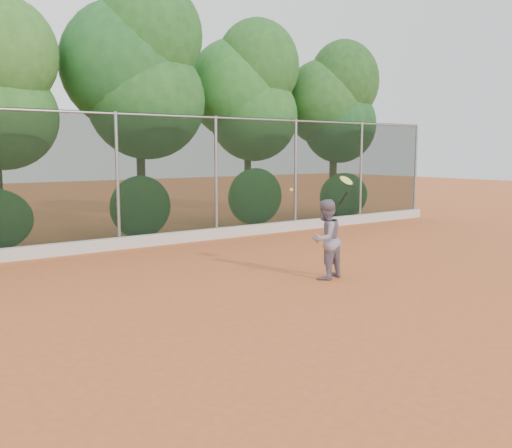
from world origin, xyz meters
TOP-DOWN VIEW (x-y plane):
  - ground at (0.00, 0.00)m, footprint 80.00×80.00m
  - concrete_curb at (0.00, 6.82)m, footprint 24.00×0.20m
  - tennis_player at (1.83, 1.18)m, footprint 0.88×0.76m
  - chainlink_fence at (-0.00, 7.00)m, footprint 24.09×0.09m
  - foliage_backdrop at (-0.55, 8.98)m, footprint 23.70×3.63m
  - tennis_racket at (2.22, 1.03)m, footprint 0.33×0.32m
  - tennis_ball_in_flight at (0.94, 1.16)m, footprint 0.07×0.07m

SIDE VIEW (x-z plane):
  - ground at x=0.00m, z-range 0.00..0.00m
  - concrete_curb at x=0.00m, z-range 0.00..0.30m
  - tennis_player at x=1.83m, z-range 0.00..1.57m
  - tennis_ball_in_flight at x=0.94m, z-range 1.77..1.83m
  - chainlink_fence at x=0.00m, z-range 0.11..3.61m
  - tennis_racket at x=2.22m, z-range 1.60..2.20m
  - foliage_backdrop at x=-0.55m, z-range 0.63..8.18m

